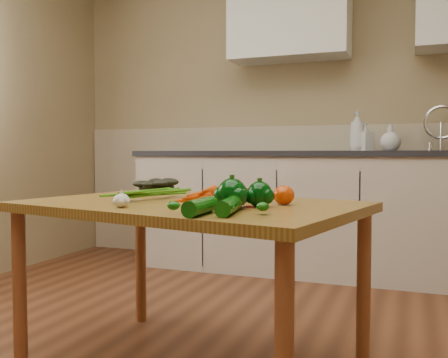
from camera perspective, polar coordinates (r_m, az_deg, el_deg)
room at (r=1.86m, az=-5.42°, el=14.23°), size 4.04×5.04×2.64m
counter_run at (r=3.73m, az=11.56°, el=-3.64°), size 2.84×0.64×1.14m
upper_cabinets at (r=3.94m, az=16.66°, el=18.56°), size 2.15×0.35×0.70m
table at (r=1.99m, az=-3.93°, el=-4.84°), size 1.43×1.08×0.69m
soap_bottle_a at (r=3.74m, az=15.00°, el=5.33°), size 0.16×0.16×0.29m
soap_bottle_b at (r=3.73m, az=15.86°, el=4.66°), size 0.13×0.13×0.20m
soap_bottle_c at (r=3.74m, az=18.49°, el=4.49°), size 0.18×0.18×0.18m
carrot_bunch at (r=1.99m, az=-4.62°, el=-1.68°), size 0.27×0.23×0.06m
leafy_greens at (r=2.44m, az=-7.96°, el=-0.51°), size 0.18×0.17×0.09m
garlic_bulb at (r=1.81m, az=-11.63°, el=-2.43°), size 0.06×0.06×0.05m
pepper_a at (r=1.81m, az=1.50°, el=-1.82°), size 0.09×0.09×0.09m
pepper_b at (r=1.79m, az=4.09°, el=-1.77°), size 0.09×0.09×0.09m
pepper_c at (r=1.73m, az=0.91°, el=-1.71°), size 0.10×0.10×0.10m
tomato_a at (r=1.97m, az=3.17°, el=-1.80°), size 0.06×0.06×0.06m
tomato_b at (r=1.97m, az=4.36°, el=-1.73°), size 0.07×0.07×0.06m
tomato_c at (r=1.88m, az=6.86°, el=-1.84°), size 0.08×0.08×0.07m
zucchini_a at (r=1.59m, az=0.58°, el=-3.09°), size 0.09×0.22×0.05m
zucchini_b at (r=1.56m, az=-2.72°, el=-3.16°), size 0.06×0.19×0.05m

